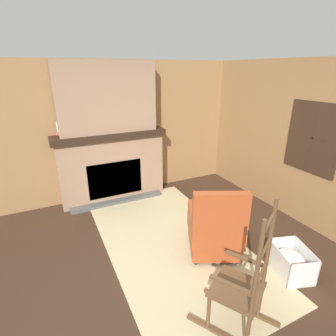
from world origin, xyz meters
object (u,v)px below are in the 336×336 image
at_px(armchair, 215,230).
at_px(decorative_plate_on_mantel, 105,125).
at_px(oil_lamp_vase, 59,131).
at_px(rocking_chair, 242,291).
at_px(firewood_stack, 220,206).
at_px(laundry_basket, 291,261).
at_px(storage_case, 137,126).

xyz_separation_m(armchair, decorative_plate_on_mantel, (-2.24, -0.83, 1.04)).
bearing_deg(oil_lamp_vase, armchair, 35.51).
height_order(rocking_chair, oil_lamp_vase, oil_lamp_vase).
height_order(firewood_stack, decorative_plate_on_mantel, decorative_plate_on_mantel).
bearing_deg(laundry_basket, armchair, -138.71).
relative_size(storage_case, decorative_plate_on_mantel, 1.00).
distance_m(storage_case, decorative_plate_on_mantel, 0.58).
bearing_deg(storage_case, armchair, 6.46).
bearing_deg(storage_case, rocking_chair, -2.92).
relative_size(armchair, laundry_basket, 1.73).
height_order(armchair, decorative_plate_on_mantel, decorative_plate_on_mantel).
height_order(storage_case, decorative_plate_on_mantel, decorative_plate_on_mantel).
xyz_separation_m(rocking_chair, firewood_stack, (-1.87, 1.17, -0.34)).
height_order(armchair, laundry_basket, armchair).
bearing_deg(armchair, decorative_plate_on_mantel, 45.33).
distance_m(rocking_chair, firewood_stack, 2.23).
relative_size(laundry_basket, decorative_plate_on_mantel, 2.45).
relative_size(rocking_chair, storage_case, 5.59).
xyz_separation_m(storage_case, decorative_plate_on_mantel, (-0.02, -0.57, 0.06)).
bearing_deg(rocking_chair, armchair, -53.93).
bearing_deg(decorative_plate_on_mantel, laundry_basket, 26.14).
xyz_separation_m(armchair, oil_lamp_vase, (-2.22, -1.58, 1.01)).
relative_size(laundry_basket, storage_case, 2.44).
xyz_separation_m(firewood_stack, decorative_plate_on_mantel, (-1.36, -1.58, 1.31)).
xyz_separation_m(firewood_stack, oil_lamp_vase, (-1.34, -2.34, 1.27)).
xyz_separation_m(armchair, rocking_chair, (0.99, -0.41, 0.08)).
distance_m(armchair, firewood_stack, 1.19).
relative_size(armchair, rocking_chair, 0.76).
relative_size(laundry_basket, oil_lamp_vase, 2.41).
xyz_separation_m(rocking_chair, oil_lamp_vase, (-3.21, -1.17, 0.94)).
distance_m(armchair, laundry_basket, 0.96).
height_order(armchair, storage_case, storage_case).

